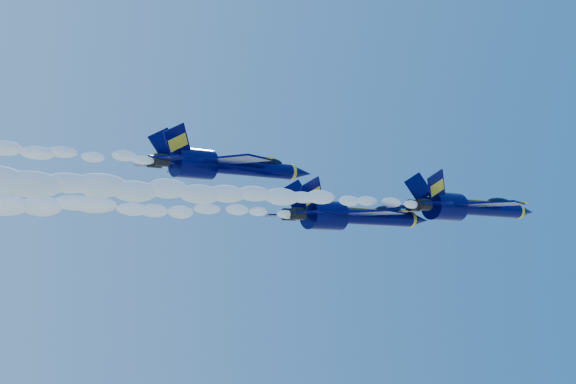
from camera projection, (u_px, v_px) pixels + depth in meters
jet_lead at (469, 207)px, 80.45m from camera, size 18.01×14.77×6.69m
smoke_trail_jet_lead at (175, 191)px, 60.77m from camera, size 51.14×2.29×2.06m
jet_second at (353, 216)px, 79.38m from camera, size 18.53×15.20×6.89m
smoke_trail_jet_second at (13, 202)px, 59.58m from camera, size 51.14×2.36×2.12m
jet_third at (226, 165)px, 80.38m from camera, size 19.05×15.63×7.08m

